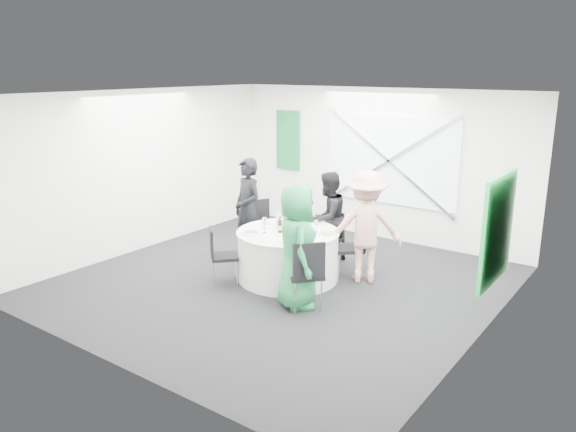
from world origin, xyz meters
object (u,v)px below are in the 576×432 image
Objects in this scene: chair_back_right at (355,242)px; person_man_back at (328,218)px; banquet_table at (288,255)px; green_water_bottle at (305,224)px; chair_back at (331,233)px; clear_water_bottle at (278,222)px; chair_back_left at (260,225)px; chair_front_right at (307,270)px; person_woman_pink at (365,227)px; person_woman_green at (297,246)px; chair_front_left at (219,252)px; person_man_back_left at (248,209)px.

person_man_back is at bearing -156.49° from chair_back_right.
green_water_bottle is (0.24, 0.12, 0.51)m from banquet_table.
banquet_table is 1.06m from chair_back.
person_man_back reaches higher than clear_water_bottle.
chair_back_left is 1.15m from person_man_back.
chair_front_right is 1.45m from person_woman_pink.
person_woman_green is (0.60, -1.74, 0.08)m from person_man_back.
chair_front_left is (-1.50, -1.41, -0.06)m from chair_back_right.
person_woman_pink reaches higher than chair_back_left.
person_man_back is 0.98m from person_woman_pink.
chair_back_right reaches higher than banquet_table.
clear_water_bottle reaches higher than chair_back.
banquet_table is 1.20m from chair_front_right.
green_water_bottle reaches higher than chair_back_right.
chair_back_left is at bearing -58.45° from person_man_back.
person_man_back_left reaches higher than chair_front_left.
chair_front_left is (0.21, -1.25, -0.09)m from chair_back_left.
person_man_back_left is 1.01× the size of person_woman_pink.
person_woman_green is at bearing -135.66° from chair_front_left.
chair_front_right is (0.10, -1.45, 0.02)m from chair_back_right.
person_woman_pink is at bearing -55.12° from person_woman_green.
chair_back_left is at bearing 152.09° from banquet_table.
chair_front_left is 2.72× the size of green_water_bottle.
chair_front_right is at bearing 28.51° from person_man_back.
chair_back_right is 1.21m from clear_water_bottle.
green_water_bottle is at bearing 1.99° from person_woman_pink.
person_woman_pink is (0.86, -0.42, 0.36)m from chair_back.
banquet_table is 0.92× the size of person_woman_green.
person_man_back_left is at bearing 14.97° from person_woman_green.
banquet_table is at bearing 0.00° from person_man_back.
chair_back_left is 3.16× the size of green_water_bottle.
green_water_bottle is (0.96, 0.87, 0.38)m from chair_front_left.
banquet_table is 1.04m from chair_back_right.
chair_front_right is at bearing -36.11° from chair_back_right.
person_man_back_left reaches higher than clear_water_bottle.
chair_front_left is 0.51× the size of person_woman_green.
person_man_back_left reaches higher than chair_back.
chair_back is 1.44m from person_man_back_left.
person_man_back_left reaches higher than chair_front_right.
chair_back is 0.84× the size of chair_back_left.
chair_back_left is (-1.04, -0.55, 0.10)m from chair_back.
person_man_back is at bearing 46.31° from person_man_back_left.
person_man_back is 0.90× the size of person_woman_pink.
clear_water_bottle is at bearing -3.02° from person_man_back_left.
person_man_back_left is at bearing -26.52° from person_woman_pink.
chair_back is 1.03m from person_woman_pink.
clear_water_bottle is at bearing -81.23° from chair_front_left.
chair_back_left is 2.22m from chair_front_right.
chair_back is at bearing 97.63° from green_water_bottle.
chair_front_left is 2.21m from person_woman_pink.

